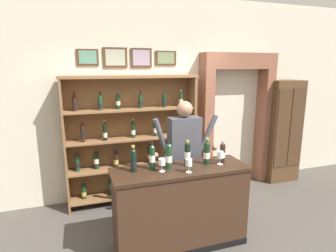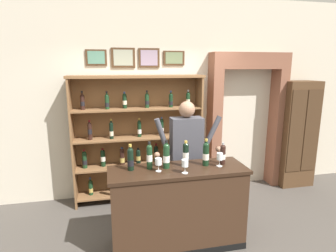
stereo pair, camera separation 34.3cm
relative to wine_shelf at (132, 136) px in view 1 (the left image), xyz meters
The scene contains 16 objects.
ground_plane 1.79m from the wine_shelf, 75.72° to the right, with size 14.00×14.00×0.02m, color #47423D.
back_wall 0.72m from the wine_shelf, 38.69° to the left, with size 12.00×0.19×3.29m.
wine_shelf is the anchor object (origin of this frame).
archway_doorway 1.96m from the wine_shelf, ahead, with size 1.39×0.45×2.40m.
side_cabinet 2.89m from the wine_shelf, ahead, with size 0.64×0.44×1.92m.
tasting_counter 1.53m from the wine_shelf, 77.19° to the right, with size 1.63×0.55×1.00m.
shopkeeper 1.02m from the wine_shelf, 56.61° to the right, with size 0.96×0.22×1.72m.
tasting_bottle_bianco 1.33m from the wine_shelf, 100.15° to the right, with size 0.07×0.07×0.31m.
tasting_bottle_rosso 1.31m from the wine_shelf, 90.65° to the right, with size 0.07×0.07×0.33m.
tasting_bottle_vin_santo 1.34m from the wine_shelf, 82.20° to the right, with size 0.08×0.08×0.34m.
tasting_bottle_brunello 1.39m from the wine_shelf, 72.53° to the right, with size 0.07×0.07×0.32m.
tasting_bottle_grappa 1.50m from the wine_shelf, 63.65° to the right, with size 0.08×0.08×0.33m.
tasting_bottle_chianti 1.60m from the wine_shelf, 56.55° to the right, with size 0.07×0.07×0.27m.
wine_glass_right 1.57m from the wine_shelf, 77.06° to the right, with size 0.08×0.08×0.16m.
wine_glass_spare 1.41m from the wine_shelf, 87.09° to the right, with size 0.08×0.08×0.16m.
wine_glass_left 1.63m from the wine_shelf, 59.98° to the right, with size 0.07×0.07×0.17m.
Camera 1 is at (-1.15, -2.87, 2.17)m, focal length 29.55 mm.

